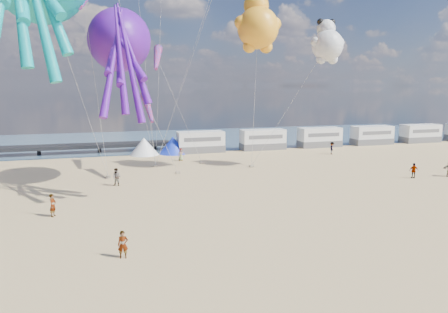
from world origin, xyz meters
TOP-DOWN VIEW (x-y plane):
  - ground at (0.00, 0.00)m, footprint 120.00×120.00m
  - water at (0.00, 55.00)m, footprint 120.00×120.00m
  - motorhome_0 at (6.00, 40.00)m, footprint 6.60×2.50m
  - motorhome_1 at (15.50, 40.00)m, footprint 6.60×2.50m
  - motorhome_2 at (25.00, 40.00)m, footprint 6.60×2.50m
  - motorhome_3 at (34.50, 40.00)m, footprint 6.60×2.50m
  - motorhome_4 at (44.00, 40.00)m, footprint 6.60×2.50m
  - tent_white at (-2.00, 40.00)m, footprint 4.00×4.00m
  - tent_blue at (2.00, 40.00)m, footprint 4.00×4.00m
  - standing_person at (-6.00, 6.24)m, footprint 0.59×0.41m
  - beachgoer_0 at (2.11, 34.28)m, footprint 0.58×0.38m
  - beachgoer_1 at (-6.00, 23.05)m, footprint 0.99×0.84m
  - beachgoer_2 at (23.19, 33.28)m, footprint 0.93×1.03m
  - beachgoer_3 at (23.50, 17.96)m, footprint 1.16×0.87m
  - beachgoer_5 at (-10.65, 14.99)m, footprint 1.03×1.65m
  - sandbag_a at (-6.82, 26.85)m, footprint 0.50×0.35m
  - sandbag_b at (0.45, 26.74)m, footprint 0.50×0.35m
  - sandbag_c at (9.36, 27.89)m, footprint 0.50×0.35m
  - sandbag_d at (4.25, 31.62)m, footprint 0.50×0.35m
  - sandbag_e at (-1.42, 31.25)m, footprint 0.50×0.35m
  - kite_octopus_purple at (-5.18, 23.79)m, footprint 7.00×11.55m
  - kite_panda at (16.62, 24.38)m, footprint 5.12×4.98m
  - kite_teddy_orange at (9.02, 25.51)m, footprint 5.92×5.66m
  - windsock_mid at (-1.14, 29.26)m, footprint 2.02×5.95m
  - windsock_right at (-2.60, 25.60)m, footprint 1.19×5.23m

SIDE VIEW (x-z plane):
  - ground at x=0.00m, z-range 0.00..0.00m
  - water at x=0.00m, z-range 0.02..0.02m
  - sandbag_a at x=-6.82m, z-range 0.00..0.22m
  - sandbag_b at x=0.45m, z-range 0.00..0.22m
  - sandbag_c at x=9.36m, z-range 0.00..0.22m
  - sandbag_d at x=4.25m, z-range 0.00..0.22m
  - sandbag_e at x=-1.42m, z-range 0.00..0.22m
  - standing_person at x=-6.00m, z-range 0.00..1.55m
  - beachgoer_0 at x=2.11m, z-range 0.00..1.59m
  - beachgoer_3 at x=23.50m, z-range 0.00..1.59m
  - beachgoer_5 at x=-10.65m, z-range 0.00..1.70m
  - beachgoer_1 at x=-6.00m, z-range 0.00..1.71m
  - beachgoer_2 at x=23.19m, z-range 0.00..1.72m
  - tent_white at x=-2.00m, z-range 0.00..2.40m
  - tent_blue at x=2.00m, z-range 0.00..2.40m
  - motorhome_0 at x=6.00m, z-range 0.00..3.00m
  - motorhome_1 at x=15.50m, z-range 0.00..3.00m
  - motorhome_2 at x=25.00m, z-range 0.00..3.00m
  - motorhome_3 at x=34.50m, z-range 0.00..3.00m
  - motorhome_4 at x=44.00m, z-range 0.00..3.00m
  - windsock_right at x=-2.60m, z-range 4.64..9.82m
  - windsock_mid at x=-1.14m, z-range 9.40..15.27m
  - kite_octopus_purple at x=-5.18m, z-range 7.35..19.66m
  - kite_panda at x=16.62m, z-range 10.83..16.54m
  - kite_teddy_orange at x=9.02m, z-range 11.64..19.10m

